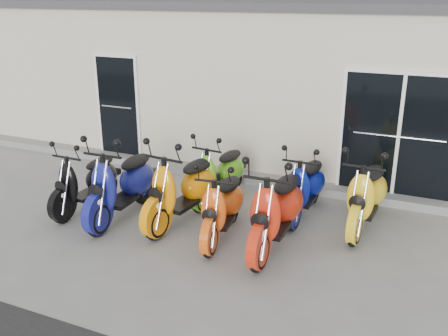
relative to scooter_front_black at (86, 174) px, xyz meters
The scene contains 14 objects.
ground 2.26m from the scooter_front_black, ahead, with size 80.00×80.00×0.00m, color gray.
building 6.02m from the scooter_front_black, 68.96° to the left, with size 14.00×6.00×3.20m, color beige.
roof_cap 6.50m from the scooter_front_black, 68.96° to the left, with size 14.20×6.20×0.16m, color #3F3F42.
front_step 3.24m from the scooter_front_black, 47.99° to the left, with size 14.00×0.40×0.15m, color gray.
door_left 2.80m from the scooter_front_black, 112.91° to the left, with size 1.07×0.08×2.22m, color black.
door_right 5.40m from the scooter_front_black, 28.03° to the left, with size 2.02×0.08×2.22m, color black.
scooter_front_black is the anchor object (origin of this frame).
scooter_front_blue 0.77m from the scooter_front_black, ahead, with size 0.75×2.06×1.52m, color navy, non-canonical shape.
scooter_front_orange_a 1.76m from the scooter_front_black, ahead, with size 0.74×2.05×1.51m, color #FE9406, non-canonical shape.
scooter_front_orange_b 2.54m from the scooter_front_black, ahead, with size 0.65×1.78×1.32m, color #ED5B14, non-canonical shape.
scooter_front_red 3.38m from the scooter_front_black, ahead, with size 0.75×2.06×1.52m, color red, non-canonical shape.
scooter_back_green 2.28m from the scooter_front_black, 33.48° to the left, with size 0.65×1.78×1.32m, color #59BC18, non-canonical shape.
scooter_back_blue 3.69m from the scooter_front_black, 19.89° to the left, with size 0.65×1.79×1.32m, color #091689, non-canonical shape.
scooter_back_yellow 4.61m from the scooter_front_black, 14.81° to the left, with size 0.71×1.94×1.44m, color yellow, non-canonical shape.
Camera 1 is at (3.19, -6.62, 3.55)m, focal length 40.00 mm.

